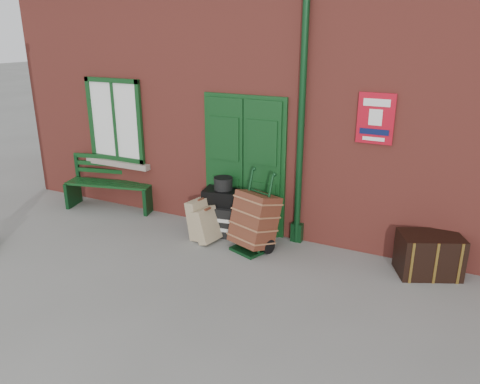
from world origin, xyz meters
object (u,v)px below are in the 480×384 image
Objects in this scene: porter_trolley at (254,221)px; dark_trunk at (429,255)px; bench at (111,181)px; houdini_trunk at (224,218)px.

porter_trolley is 2.50m from dark_trunk.
porter_trolley is 1.49× the size of dark_trunk.
bench is 2.11× the size of dark_trunk.
bench is 1.71× the size of houdini_trunk.
porter_trolley reaches higher than bench.
bench is 5.63m from dark_trunk.
bench is 3.19m from porter_trolley.
dark_trunk is (2.47, 0.35, -0.17)m from porter_trolley.
bench is at bearing 154.58° from dark_trunk.
bench is 1.42× the size of porter_trolley.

